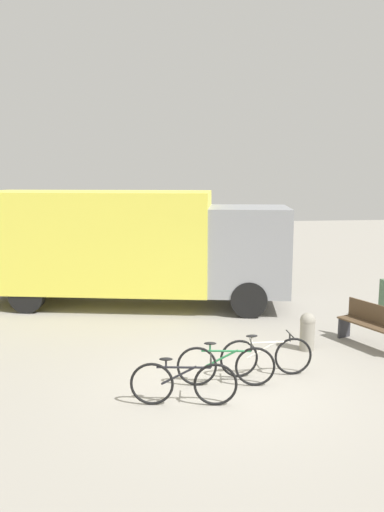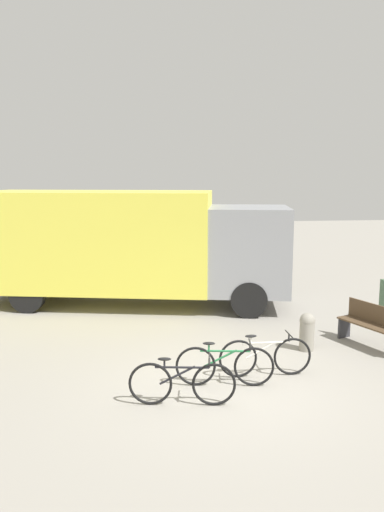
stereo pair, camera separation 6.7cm
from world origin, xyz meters
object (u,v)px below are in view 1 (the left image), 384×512
at_px(bicycle_middle, 226,365).
at_px(delivery_truck, 131,243).
at_px(park_bench, 373,324).
at_px(bicycle_far, 266,356).
at_px(bicycle_near, 183,383).
at_px(bollard_near_bench, 307,330).

bearing_deg(bicycle_middle, delivery_truck, 113.36).
relative_size(delivery_truck, bicycle_middle, 5.11).
height_order(park_bench, bicycle_far, park_bench).
bearing_deg(delivery_truck, bicycle_near, -71.58).
xyz_separation_m(bicycle_middle, bollard_near_bench, (2.07, 1.56, 0.06)).
relative_size(delivery_truck, bollard_near_bench, 10.87).
bearing_deg(delivery_truck, bicycle_far, -54.62).
xyz_separation_m(delivery_truck, bollard_near_bench, (3.63, -4.26, -1.33)).
distance_m(park_bench, bicycle_far, 3.00).
bearing_deg(delivery_truck, bicycle_middle, -63.08).
distance_m(bicycle_near, bollard_near_bench, 3.63).
bearing_deg(bicycle_near, bollard_near_bench, 46.13).
distance_m(bicycle_near, bicycle_middle, 1.05).
distance_m(bicycle_near, bicycle_far, 1.91).
relative_size(park_bench, bicycle_middle, 0.94).
bearing_deg(bollard_near_bench, bicycle_middle, -142.97).
bearing_deg(bicycle_middle, bicycle_far, 30.34).
bearing_deg(bicycle_far, bollard_near_bench, 45.26).
xyz_separation_m(park_bench, bicycle_far, (-2.72, -1.25, -0.12)).
bearing_deg(bicycle_near, park_bench, 35.83).
height_order(delivery_truck, bicycle_far, delivery_truck).
relative_size(bicycle_near, bicycle_middle, 1.00).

